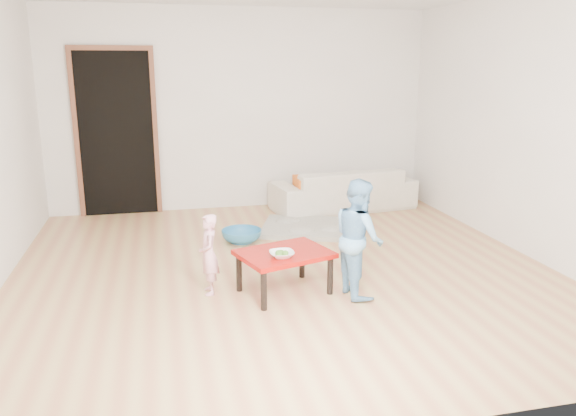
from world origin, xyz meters
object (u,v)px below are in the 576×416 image
object	(u,v)px
bowl	(282,254)
child_pink	(209,254)
sofa	(343,189)
child_blue	(359,237)
basin	(242,236)
red_table	(284,272)

from	to	relation	value
bowl	child_pink	bearing A→B (deg)	154.95
bowl	sofa	bearing A→B (deg)	62.21
bowl	child_blue	bearing A→B (deg)	-2.08
sofa	basin	xyz separation A→B (m)	(-1.54, -1.13, -0.21)
bowl	child_blue	world-z (taller)	child_blue
bowl	child_pink	size ratio (longest dim) A/B	0.29
child_blue	basin	size ratio (longest dim) A/B	2.27
child_pink	child_blue	size ratio (longest dim) A/B	0.69
sofa	child_blue	size ratio (longest dim) A/B	1.90
sofa	bowl	world-z (taller)	sofa
sofa	child_pink	xyz separation A→B (m)	(-2.01, -2.46, 0.07)
red_table	basin	xyz separation A→B (m)	(-0.15, 1.47, -0.11)
child_pink	basin	world-z (taller)	child_pink
red_table	bowl	xyz separation A→B (m)	(-0.05, -0.13, 0.21)
child_blue	basin	world-z (taller)	child_blue
bowl	child_blue	xyz separation A→B (m)	(0.65, -0.02, 0.10)
bowl	child_pink	xyz separation A→B (m)	(-0.57, 0.27, -0.05)
red_table	child_blue	size ratio (longest dim) A/B	0.74
sofa	basin	world-z (taller)	sofa
sofa	red_table	size ratio (longest dim) A/B	2.57
red_table	child_blue	distance (m)	0.69
red_table	basin	world-z (taller)	red_table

